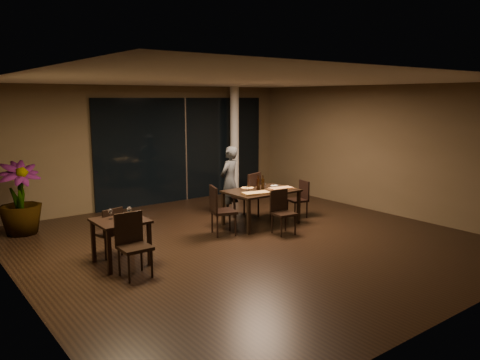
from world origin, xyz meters
name	(u,v)px	position (x,y,z in m)	size (l,w,h in m)	color
ground	(247,241)	(0.00, 0.00, 0.00)	(8.00, 8.00, 0.00)	black
wall_back	(149,146)	(0.00, 4.05, 1.50)	(8.00, 0.10, 3.00)	#493B27
wall_front	(461,202)	(0.00, -4.05, 1.50)	(8.00, 0.10, 3.00)	#493B27
wall_left	(10,189)	(-4.05, 0.00, 1.50)	(0.10, 8.00, 3.00)	#493B27
wall_right	(382,149)	(4.05, 0.00, 1.50)	(0.10, 8.00, 3.00)	#493B27
ceiling	(248,80)	(0.00, 0.00, 3.02)	(8.00, 8.00, 0.04)	silver
window_panel	(185,149)	(1.00, 3.96, 1.35)	(5.00, 0.06, 2.70)	black
column	(235,142)	(2.40, 3.65, 1.50)	(0.24, 0.24, 3.00)	silver
main_table	(261,194)	(1.00, 0.80, 0.68)	(1.50, 1.00, 0.75)	black
side_table	(120,227)	(-2.40, 0.30, 0.62)	(0.80, 0.80, 0.75)	black
chair_main_far	(250,193)	(1.12, 1.35, 0.58)	(0.60, 0.60, 1.04)	black
chair_main_near	(282,209)	(0.90, 0.03, 0.49)	(0.46, 0.46, 0.88)	black
chair_main_left	(219,208)	(-0.17, 0.69, 0.55)	(0.58, 0.58, 0.99)	black
chair_main_right	(300,197)	(2.11, 0.75, 0.47)	(0.46, 0.46, 0.84)	black
chair_side_far	(110,230)	(-2.41, 0.74, 0.48)	(0.48, 0.48, 0.86)	black
chair_side_near	(132,241)	(-2.46, -0.28, 0.54)	(0.46, 0.46, 0.97)	black
diner	(230,181)	(0.94, 1.88, 0.80)	(0.54, 0.36, 1.61)	#2B2E30
potted_plant	(20,198)	(-3.30, 3.13, 0.73)	(0.80, 0.80, 1.46)	#234B19
pizza_board_left	(256,194)	(0.65, 0.55, 0.76)	(0.58, 0.29, 0.01)	#4A3117
pizza_board_right	(281,189)	(1.41, 0.61, 0.76)	(0.61, 0.31, 0.01)	#492C17
oblong_pizza_left	(256,193)	(0.65, 0.55, 0.77)	(0.53, 0.25, 0.02)	maroon
oblong_pizza_right	(281,188)	(1.41, 0.61, 0.77)	(0.49, 0.23, 0.02)	maroon
round_pizza	(247,188)	(0.88, 1.13, 0.76)	(0.27, 0.27, 0.01)	#A72112
bottle_a	(258,183)	(0.98, 0.88, 0.89)	(0.06, 0.06, 0.28)	black
bottle_b	(263,182)	(1.08, 0.85, 0.90)	(0.07, 0.07, 0.31)	black
bottle_c	(258,182)	(0.98, 0.89, 0.91)	(0.07, 0.07, 0.32)	black
tumbler_left	(247,189)	(0.72, 0.93, 0.79)	(0.07, 0.07, 0.08)	white
tumbler_right	(264,186)	(1.21, 0.96, 0.80)	(0.08, 0.08, 0.10)	white
napkin_near	(284,188)	(1.53, 0.66, 0.76)	(0.18, 0.10, 0.01)	white
napkin_far	(275,186)	(1.55, 0.98, 0.76)	(0.18, 0.10, 0.01)	silver
wine_glass_a	(110,214)	(-2.51, 0.42, 0.83)	(0.07, 0.07, 0.16)	white
wine_glass_b	(129,213)	(-2.24, 0.29, 0.84)	(0.08, 0.08, 0.18)	white
side_napkin	(130,221)	(-2.33, 0.07, 0.76)	(0.18, 0.11, 0.01)	silver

